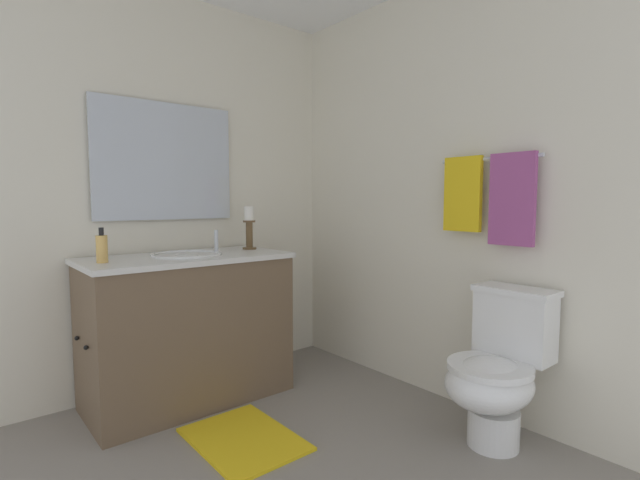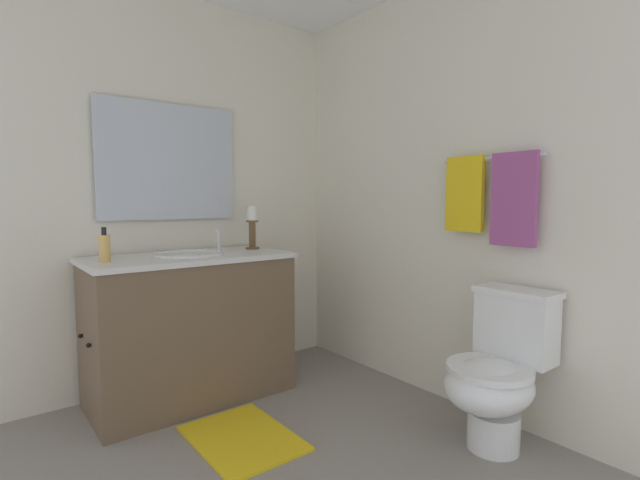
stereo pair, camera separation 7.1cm
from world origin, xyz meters
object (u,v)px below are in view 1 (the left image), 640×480
at_px(soap_bottle, 102,248).
at_px(towel_bar, 489,159).
at_px(towel_center, 512,199).
at_px(mirror, 166,161).
at_px(bath_mat, 244,439).
at_px(candle_holder_tall, 249,227).
at_px(vanity_cabinet, 188,328).
at_px(sink_basin, 187,262).
at_px(toilet, 497,371).
at_px(towel_near_vanity, 463,194).

bearing_deg(soap_bottle, towel_bar, 53.13).
bearing_deg(soap_bottle, towel_center, 49.72).
distance_m(mirror, bath_mat, 1.67).
height_order(mirror, soap_bottle, mirror).
height_order(soap_bottle, towel_center, towel_center).
height_order(candle_holder_tall, towel_bar, towel_bar).
height_order(vanity_cabinet, sink_basin, sink_basin).
height_order(vanity_cabinet, mirror, mirror).
height_order(toilet, towel_near_vanity, towel_near_vanity).
distance_m(sink_basin, towel_bar, 1.77).
relative_size(towel_bar, towel_center, 1.21).
height_order(soap_bottle, towel_near_vanity, towel_near_vanity).
height_order(towel_center, bath_mat, towel_center).
height_order(candle_holder_tall, towel_center, towel_center).
distance_m(sink_basin, toilet, 1.76).
height_order(sink_basin, towel_near_vanity, towel_near_vanity).
distance_m(soap_bottle, bath_mat, 1.20).
relative_size(towel_near_vanity, towel_center, 0.87).
relative_size(toilet, towel_bar, 1.33).
relative_size(sink_basin, towel_near_vanity, 0.99).
xyz_separation_m(mirror, soap_bottle, (0.30, -0.46, -0.48)).
bearing_deg(candle_holder_tall, soap_bottle, -84.48).
relative_size(sink_basin, soap_bottle, 2.23).
height_order(mirror, towel_bar, mirror).
distance_m(soap_bottle, towel_center, 2.09).
relative_size(candle_holder_tall, soap_bottle, 1.55).
xyz_separation_m(vanity_cabinet, soap_bottle, (0.02, -0.46, 0.50)).
distance_m(sink_basin, candle_holder_tall, 0.50).
height_order(vanity_cabinet, candle_holder_tall, candle_holder_tall).
height_order(sink_basin, towel_bar, towel_bar).
relative_size(sink_basin, toilet, 0.54).
distance_m(vanity_cabinet, towel_near_vanity, 1.75).
bearing_deg(candle_holder_tall, mirror, -115.11).
height_order(mirror, towel_near_vanity, mirror).
bearing_deg(mirror, toilet, 28.25).
distance_m(sink_basin, towel_center, 1.81).
bearing_deg(vanity_cabinet, soap_bottle, -86.96).
height_order(candle_holder_tall, towel_near_vanity, towel_near_vanity).
bearing_deg(soap_bottle, bath_mat, 37.57).
relative_size(candle_holder_tall, bath_mat, 0.47).
height_order(mirror, candle_holder_tall, mirror).
xyz_separation_m(towel_bar, bath_mat, (-0.60, -1.14, -1.39)).
xyz_separation_m(mirror, towel_bar, (1.51, 1.14, -0.02)).
xyz_separation_m(towel_bar, towel_near_vanity, (-0.14, -0.02, -0.18)).
relative_size(vanity_cabinet, towel_bar, 2.05).
bearing_deg(vanity_cabinet, candle_holder_tall, 98.00).
bearing_deg(towel_center, soap_bottle, -130.28).
xyz_separation_m(vanity_cabinet, towel_near_vanity, (1.09, 1.12, 0.78)).
xyz_separation_m(sink_basin, towel_bar, (1.23, 1.14, 0.57)).
bearing_deg(towel_center, bath_mat, -123.48).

